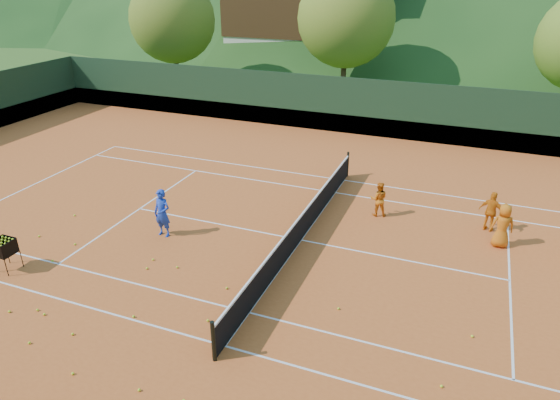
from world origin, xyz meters
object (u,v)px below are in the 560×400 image
at_px(student_c, 503,226).
at_px(student_b, 491,212).
at_px(ball_hopper, 4,248).
at_px(chalet_left, 308,0).
at_px(coach, 162,213).
at_px(chalet_mid, 508,10).
at_px(tennis_net, 301,227).
at_px(student_a, 379,199).

bearing_deg(student_c, student_b, -83.56).
bearing_deg(ball_hopper, student_c, 26.81).
bearing_deg(chalet_left, coach, -79.87).
height_order(ball_hopper, chalet_mid, chalet_mid).
height_order(coach, chalet_left, chalet_left).
bearing_deg(coach, chalet_mid, 77.90).
bearing_deg(tennis_net, student_c, 18.24).
bearing_deg(student_a, student_c, 154.45).
relative_size(ball_hopper, chalet_mid, 0.08).
height_order(student_a, student_c, student_c).
distance_m(student_c, chalet_left, 32.66).
bearing_deg(coach, chalet_left, 104.40).
height_order(student_a, student_b, student_b).
xyz_separation_m(student_b, chalet_mid, (0.25, 30.99, 4.26)).
distance_m(student_a, chalet_mid, 31.80).
distance_m(ball_hopper, chalet_left, 35.31).
bearing_deg(student_a, chalet_left, -81.50).
xyz_separation_m(student_b, tennis_net, (-5.75, -3.01, -0.21)).
distance_m(tennis_net, chalet_left, 32.04).
relative_size(student_a, student_b, 0.90).
height_order(student_a, ball_hopper, student_a).
xyz_separation_m(tennis_net, ball_hopper, (-7.55, -4.89, 0.25)).
bearing_deg(student_a, chalet_mid, -112.56).
bearing_deg(chalet_mid, ball_hopper, -109.21).
height_order(tennis_net, ball_hopper, tennis_net).
bearing_deg(student_c, ball_hopper, 14.50).
xyz_separation_m(student_c, chalet_mid, (-0.09, 31.99, 4.23)).
bearing_deg(chalet_left, ball_hopper, -85.98).
distance_m(student_c, chalet_mid, 32.27).
distance_m(student_a, ball_hopper, 12.21).
bearing_deg(coach, ball_hopper, -127.66).
bearing_deg(student_c, student_a, -22.62).
height_order(student_b, chalet_mid, chalet_mid).
xyz_separation_m(coach, ball_hopper, (-3.15, -3.51, -0.08)).
relative_size(coach, student_a, 1.28).
height_order(coach, tennis_net, coach).
height_order(chalet_left, chalet_mid, chalet_left).
xyz_separation_m(student_a, chalet_left, (-11.98, 27.24, 4.98)).
xyz_separation_m(student_c, chalet_left, (-16.09, 27.99, 4.89)).
bearing_deg(ball_hopper, chalet_mid, 70.79).
distance_m(student_b, ball_hopper, 15.47).
bearing_deg(chalet_mid, student_b, -90.45).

